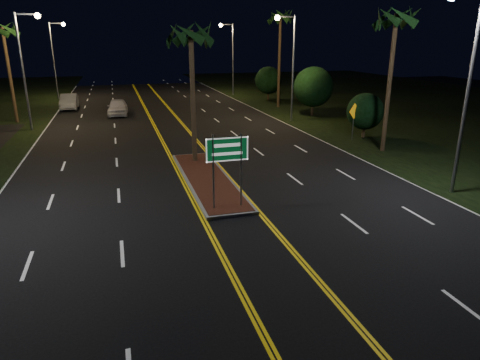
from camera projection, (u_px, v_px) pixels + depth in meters
name	position (u px, v px, depth m)	size (l,w,h in m)	color
ground	(247.00, 237.00, 15.94)	(120.00, 120.00, 0.00)	black
grass_right	(442.00, 107.00, 46.70)	(40.00, 110.00, 0.01)	black
median_island	(207.00, 179.00, 22.30)	(2.25, 10.25, 0.17)	gray
highway_sign	(227.00, 156.00, 17.74)	(1.80, 0.08, 3.20)	gray
streetlight_left_mid	(26.00, 58.00, 33.25)	(1.91, 0.44, 9.00)	gray
streetlight_left_far	(56.00, 51.00, 51.49)	(1.91, 0.44, 9.00)	gray
streetlight_right_near	(464.00, 72.00, 18.81)	(1.91, 0.44, 9.00)	gray
streetlight_right_mid	(289.00, 56.00, 37.05)	(1.91, 0.44, 9.00)	gray
streetlight_right_far	(230.00, 51.00, 55.30)	(1.91, 0.44, 9.00)	gray
palm_median	(191.00, 35.00, 23.24)	(2.40, 2.40, 8.30)	#382819
palm_left_far	(2.00, 30.00, 35.66)	(2.40, 2.40, 8.80)	#382819
palm_right_near	(396.00, 19.00, 25.81)	(2.40, 2.40, 9.30)	#382819
palm_right_far	(281.00, 18.00, 43.84)	(2.40, 2.40, 10.30)	#382819
shrub_near	(365.00, 111.00, 31.68)	(2.70, 2.70, 3.30)	#382819
shrub_mid	(313.00, 87.00, 40.69)	(3.78, 3.78, 4.62)	#382819
shrub_far	(268.00, 80.00, 51.71)	(3.24, 3.24, 3.96)	#382819
car_near	(117.00, 106.00, 41.51)	(2.33, 5.43, 1.81)	white
car_far	(69.00, 100.00, 45.22)	(2.32, 5.41, 1.80)	silver
warning_sign	(354.00, 116.00, 30.87)	(1.05, 0.46, 2.68)	gray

